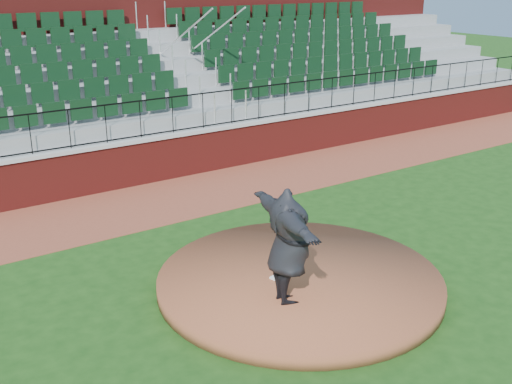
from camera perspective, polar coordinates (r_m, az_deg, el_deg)
ground at (r=12.34m, az=4.00°, el=-7.61°), size 90.00×90.00×0.00m
warning_track at (r=16.54m, az=-7.71°, el=-0.57°), size 34.00×3.20×0.01m
field_wall at (r=17.74m, az=-10.17°, el=2.69°), size 34.00×0.35×1.20m
wall_cap at (r=17.56m, az=-10.30°, el=4.72°), size 34.00×0.45×0.10m
wall_railing at (r=17.44m, az=-10.40°, el=6.47°), size 34.00×0.05×1.00m
seating_stands at (r=19.82m, az=-13.84°, el=9.22°), size 34.00×5.10×4.60m
concourse_wall at (r=22.36m, az=-16.61°, el=11.24°), size 34.00×0.50×5.50m
pitchers_mound at (r=11.89m, az=3.95°, el=-8.04°), size 5.27×5.27×0.25m
pitching_rubber at (r=11.81m, az=2.34°, el=-7.43°), size 0.55×0.24×0.04m
pitcher at (r=10.50m, az=2.94°, el=-4.91°), size 1.31×2.60×2.04m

